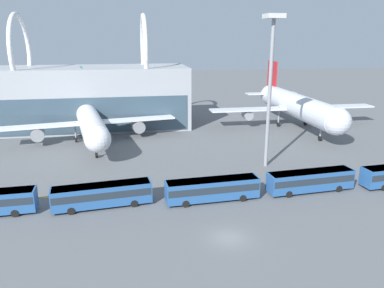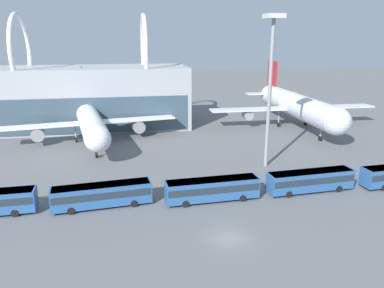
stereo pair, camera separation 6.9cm
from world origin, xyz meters
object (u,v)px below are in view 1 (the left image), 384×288
Objects in this scene: airliner_at_gate_far at (295,105)px; shuttle_bus_1 at (102,194)px; airliner_at_gate_near at (89,120)px; shuttle_bus_2 at (212,188)px; floodlight_mast at (271,65)px; shuttle_bus_3 at (310,180)px.

shuttle_bus_1 is (-45.38, -39.46, -3.78)m from airliner_at_gate_far.
airliner_at_gate_near is 0.87× the size of airliner_at_gate_far.
floodlight_mast is at bearing 42.00° from shuttle_bus_2.
airliner_at_gate_near is 34.33m from shuttle_bus_1.
airliner_at_gate_near is at bearing 145.78° from floodlight_mast.
floodlight_mast is at bearing -33.01° from airliner_at_gate_far.
airliner_at_gate_far is 3.31× the size of shuttle_bus_3.
floodlight_mast reaches higher than airliner_at_gate_far.
airliner_at_gate_near is 50.05m from airliner_at_gate_far.
shuttle_bus_1 is at bearing 175.78° from shuttle_bus_3.
airliner_at_gate_far is 3.32× the size of shuttle_bus_2.
airliner_at_gate_far reaches higher than airliner_at_gate_near.
airliner_at_gate_near is 39.68m from shuttle_bus_2.
airliner_at_gate_far is 50.47m from shuttle_bus_2.
shuttle_bus_1 is at bearing -2.40° from airliner_at_gate_near.
shuttle_bus_3 is at bearing 35.63° from airliner_at_gate_near.
shuttle_bus_1 is 1.01× the size of shuttle_bus_2.
shuttle_bus_3 is at bearing -6.11° from shuttle_bus_1.
airliner_at_gate_near is at bearing -83.54° from airliner_at_gate_far.
floodlight_mast is at bearing 17.57° from shuttle_bus_1.
shuttle_bus_1 is 29.89m from shuttle_bus_3.
airliner_at_gate_near is 48.24m from shuttle_bus_3.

